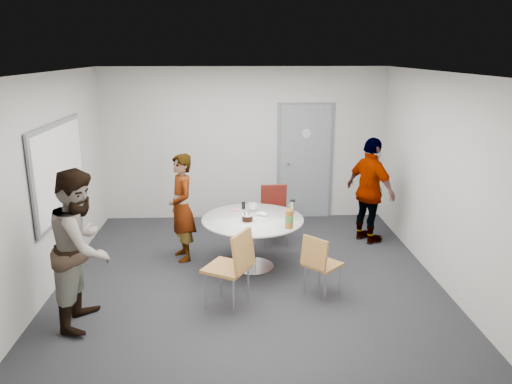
{
  "coord_description": "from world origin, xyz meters",
  "views": [
    {
      "loc": [
        -0.18,
        -6.26,
        2.95
      ],
      "look_at": [
        0.11,
        0.25,
        1.1
      ],
      "focal_mm": 35.0,
      "sensor_mm": 36.0,
      "label": 1
    }
  ],
  "objects_px": {
    "whiteboard": "(60,170)",
    "table": "(255,225)",
    "person_right": "(370,191)",
    "person_main": "(182,208)",
    "person_left": "(82,247)",
    "chair_near_left": "(234,262)",
    "chair_near_right": "(319,261)",
    "door": "(305,162)",
    "chair_far": "(274,208)"
  },
  "relations": [
    {
      "from": "person_left",
      "to": "chair_near_right",
      "type": "bearing_deg",
      "value": -78.92
    },
    {
      "from": "whiteboard",
      "to": "person_left",
      "type": "relative_size",
      "value": 1.08
    },
    {
      "from": "whiteboard",
      "to": "chair_near_right",
      "type": "xyz_separation_m",
      "value": [
        3.31,
        -0.87,
        -0.97
      ]
    },
    {
      "from": "door",
      "to": "chair_near_left",
      "type": "relative_size",
      "value": 2.18
    },
    {
      "from": "person_right",
      "to": "door",
      "type": "bearing_deg",
      "value": 3.81
    },
    {
      "from": "whiteboard",
      "to": "table",
      "type": "bearing_deg",
      "value": 0.69
    },
    {
      "from": "chair_near_left",
      "to": "person_main",
      "type": "relative_size",
      "value": 0.62
    },
    {
      "from": "chair_near_right",
      "to": "person_main",
      "type": "relative_size",
      "value": 0.51
    },
    {
      "from": "chair_far",
      "to": "chair_near_right",
      "type": "bearing_deg",
      "value": 99.0
    },
    {
      "from": "person_right",
      "to": "table",
      "type": "bearing_deg",
      "value": 87.72
    },
    {
      "from": "whiteboard",
      "to": "table",
      "type": "relative_size",
      "value": 1.35
    },
    {
      "from": "person_main",
      "to": "person_right",
      "type": "height_order",
      "value": "person_right"
    },
    {
      "from": "door",
      "to": "person_main",
      "type": "xyz_separation_m",
      "value": [
        -2.04,
        -1.87,
        -0.24
      ]
    },
    {
      "from": "chair_near_right",
      "to": "person_main",
      "type": "height_order",
      "value": "person_main"
    },
    {
      "from": "person_left",
      "to": "person_main",
      "type": "bearing_deg",
      "value": -26.07
    },
    {
      "from": "door",
      "to": "chair_near_left",
      "type": "bearing_deg",
      "value": -110.85
    },
    {
      "from": "whiteboard",
      "to": "chair_far",
      "type": "xyz_separation_m",
      "value": [
        2.91,
        1.07,
        -0.9
      ]
    },
    {
      "from": "door",
      "to": "chair_near_right",
      "type": "height_order",
      "value": "door"
    },
    {
      "from": "chair_near_left",
      "to": "chair_near_right",
      "type": "distance_m",
      "value": 1.07
    },
    {
      "from": "door",
      "to": "table",
      "type": "relative_size",
      "value": 1.51
    },
    {
      "from": "chair_near_left",
      "to": "person_right",
      "type": "xyz_separation_m",
      "value": [
        2.14,
        2.08,
        0.24
      ]
    },
    {
      "from": "person_main",
      "to": "whiteboard",
      "type": "bearing_deg",
      "value": -95.56
    },
    {
      "from": "whiteboard",
      "to": "person_main",
      "type": "height_order",
      "value": "whiteboard"
    },
    {
      "from": "person_main",
      "to": "person_right",
      "type": "relative_size",
      "value": 0.93
    },
    {
      "from": "chair_near_left",
      "to": "chair_far",
      "type": "distance_m",
      "value": 2.28
    },
    {
      "from": "person_right",
      "to": "whiteboard",
      "type": "bearing_deg",
      "value": 73.25
    },
    {
      "from": "chair_near_left",
      "to": "person_left",
      "type": "xyz_separation_m",
      "value": [
        -1.66,
        -0.19,
        0.29
      ]
    },
    {
      "from": "table",
      "to": "person_main",
      "type": "relative_size",
      "value": 0.9
    },
    {
      "from": "door",
      "to": "chair_near_left",
      "type": "height_order",
      "value": "door"
    },
    {
      "from": "door",
      "to": "chair_far",
      "type": "height_order",
      "value": "door"
    },
    {
      "from": "person_main",
      "to": "person_left",
      "type": "relative_size",
      "value": 0.89
    },
    {
      "from": "person_left",
      "to": "person_right",
      "type": "height_order",
      "value": "person_left"
    },
    {
      "from": "chair_near_left",
      "to": "chair_near_right",
      "type": "xyz_separation_m",
      "value": [
        1.04,
        0.24,
        -0.11
      ]
    },
    {
      "from": "chair_near_left",
      "to": "person_main",
      "type": "bearing_deg",
      "value": 54.37
    },
    {
      "from": "door",
      "to": "person_left",
      "type": "xyz_separation_m",
      "value": [
        -2.95,
        -3.59,
        -0.14
      ]
    },
    {
      "from": "table",
      "to": "person_main",
      "type": "bearing_deg",
      "value": 159.73
    },
    {
      "from": "whiteboard",
      "to": "chair_near_right",
      "type": "height_order",
      "value": "whiteboard"
    },
    {
      "from": "door",
      "to": "chair_near_left",
      "type": "distance_m",
      "value": 3.66
    },
    {
      "from": "table",
      "to": "chair_far",
      "type": "bearing_deg",
      "value": 71.01
    },
    {
      "from": "table",
      "to": "chair_near_left",
      "type": "bearing_deg",
      "value": -104.15
    },
    {
      "from": "door",
      "to": "person_main",
      "type": "distance_m",
      "value": 2.78
    },
    {
      "from": "door",
      "to": "table",
      "type": "distance_m",
      "value": 2.5
    },
    {
      "from": "chair_near_right",
      "to": "person_left",
      "type": "relative_size",
      "value": 0.45
    },
    {
      "from": "whiteboard",
      "to": "person_left",
      "type": "bearing_deg",
      "value": -64.99
    },
    {
      "from": "chair_near_left",
      "to": "person_right",
      "type": "bearing_deg",
      "value": -17.54
    },
    {
      "from": "table",
      "to": "person_left",
      "type": "relative_size",
      "value": 0.79
    },
    {
      "from": "person_right",
      "to": "person_main",
      "type": "bearing_deg",
      "value": 71.77
    },
    {
      "from": "chair_far",
      "to": "person_main",
      "type": "bearing_deg",
      "value": 22.88
    },
    {
      "from": "person_right",
      "to": "chair_near_left",
      "type": "bearing_deg",
      "value": 105.02
    },
    {
      "from": "door",
      "to": "table",
      "type": "height_order",
      "value": "door"
    }
  ]
}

